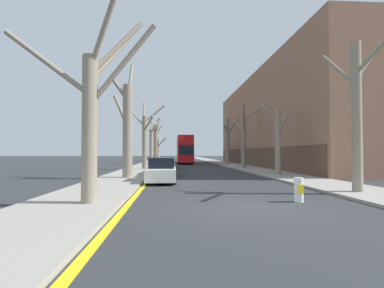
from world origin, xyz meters
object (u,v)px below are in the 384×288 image
object	(u,v)px
street_tree_left_1	(127,126)
street_tree_right_2	(243,139)
street_tree_left_0	(92,108)
street_tree_right_3	(227,139)
street_tree_right_1	(278,137)
street_tree_right_0	(357,111)
traffic_bollard	(299,190)
street_tree_left_2	(145,137)
parked_car_3	(167,162)
double_decker_bus	(184,148)
street_tree_left_3	(152,144)
street_tree_left_5	(158,148)
parked_car_0	(162,171)
parked_car_2	(166,164)
parked_car_1	(164,167)
street_tree_left_4	(156,142)

from	to	relation	value
street_tree_left_1	street_tree_right_2	bearing A→B (deg)	48.37
street_tree_left_0	street_tree_right_3	size ratio (longest dim) A/B	0.91
street_tree_right_3	street_tree_right_2	bearing A→B (deg)	-90.28
street_tree_right_1	street_tree_right_3	bearing A→B (deg)	89.78
street_tree_right_1	street_tree_right_0	bearing A→B (deg)	-89.89
street_tree_right_2	traffic_bollard	world-z (taller)	street_tree_right_2
street_tree_left_2	parked_car_3	distance (m)	5.50
street_tree_right_0	double_decker_bus	bearing A→B (deg)	99.29
street_tree_left_3	traffic_bollard	distance (m)	33.82
street_tree_left_2	traffic_bollard	world-z (taller)	street_tree_left_2
street_tree_left_5	parked_car_0	distance (m)	48.30
street_tree_left_0	parked_car_2	xyz separation A→B (m)	(2.12, 20.06, -2.74)
street_tree_left_0	street_tree_right_2	xyz separation A→B (m)	(10.92, 23.16, 0.00)
street_tree_left_0	street_tree_right_0	distance (m)	11.11
street_tree_left_1	street_tree_left_5	bearing A→B (deg)	89.86
parked_car_0	traffic_bollard	size ratio (longest dim) A/B	5.03
street_tree_left_5	street_tree_left_0	bearing A→B (deg)	-89.75
street_tree_left_5	street_tree_right_1	distance (m)	45.64
street_tree_right_2	double_decker_bus	distance (m)	17.15
street_tree_left_1	street_tree_right_3	size ratio (longest dim) A/B	1.01
parked_car_2	street_tree_left_5	bearing A→B (deg)	93.73
parked_car_1	parked_car_2	xyz separation A→B (m)	(0.00, 6.49, 0.01)
street_tree_right_0	parked_car_2	world-z (taller)	street_tree_right_0
street_tree_right_1	parked_car_0	bearing A→B (deg)	-155.88
street_tree_left_3	double_decker_bus	world-z (taller)	street_tree_left_3
street_tree_right_2	traffic_bollard	size ratio (longest dim) A/B	7.84
street_tree_left_0	street_tree_right_1	size ratio (longest dim) A/B	1.32
street_tree_right_3	street_tree_left_1	bearing A→B (deg)	-116.28
street_tree_left_1	street_tree_right_0	distance (m)	14.03
street_tree_left_0	double_decker_bus	xyz separation A→B (m)	(4.84, 39.17, -0.85)
street_tree_left_2	parked_car_0	distance (m)	14.29
parked_car_1	street_tree_right_0	bearing A→B (deg)	-52.53
street_tree_left_3	parked_car_1	size ratio (longest dim) A/B	1.71
street_tree_right_3	street_tree_left_2	bearing A→B (deg)	-133.90
street_tree_left_3	street_tree_right_3	distance (m)	11.15
street_tree_left_1	street_tree_left_3	size ratio (longest dim) A/B	1.17
street_tree_left_1	street_tree_left_5	size ratio (longest dim) A/B	1.38
street_tree_right_0	street_tree_left_5	bearing A→B (deg)	101.64
street_tree_right_2	parked_car_1	size ratio (longest dim) A/B	1.67
street_tree_left_1	parked_car_2	distance (m)	10.35
street_tree_right_1	parked_car_2	distance (m)	12.17
street_tree_left_4	parked_car_1	size ratio (longest dim) A/B	1.85
street_tree_right_2	street_tree_right_1	bearing A→B (deg)	-90.16
street_tree_left_2	street_tree_left_5	bearing A→B (deg)	90.18
parked_car_0	street_tree_left_1	bearing A→B (deg)	135.37
street_tree_right_3	street_tree_left_4	bearing A→B (deg)	135.05
street_tree_left_1	parked_car_3	world-z (taller)	street_tree_left_1
street_tree_left_3	parked_car_3	distance (m)	7.89
street_tree_right_1	street_tree_left_1	bearing A→B (deg)	-172.45
parked_car_1	traffic_bollard	distance (m)	14.29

